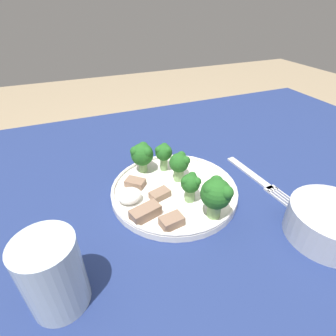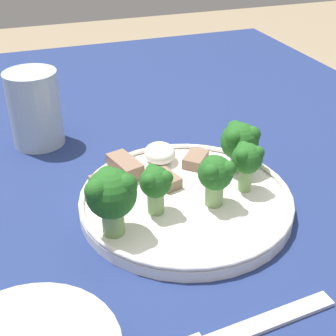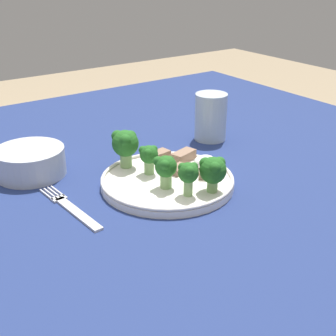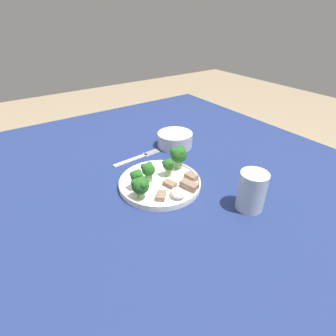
% 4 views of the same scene
% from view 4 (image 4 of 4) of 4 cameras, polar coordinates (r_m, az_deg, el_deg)
% --- Properties ---
extents(ground_plane, '(8.00, 8.00, 0.00)m').
position_cam_4_polar(ground_plane, '(1.38, 2.37, -28.74)').
color(ground_plane, '#9E896B').
extents(table, '(1.33, 1.07, 0.77)m').
position_cam_4_polar(table, '(0.86, 3.35, -5.86)').
color(table, navy).
rests_on(table, ground_plane).
extents(dinner_plate, '(0.23, 0.23, 0.02)m').
position_cam_4_polar(dinner_plate, '(0.74, -1.80, -3.19)').
color(dinner_plate, white).
rests_on(dinner_plate, table).
extents(fork, '(0.03, 0.17, 0.00)m').
position_cam_4_polar(fork, '(0.88, -6.80, 2.18)').
color(fork, silver).
rests_on(fork, table).
extents(cream_bowl, '(0.13, 0.13, 0.05)m').
position_cam_4_polar(cream_bowl, '(0.95, 1.52, 6.16)').
color(cream_bowl, '#B7BCC6').
rests_on(cream_bowl, table).
extents(drinking_glass, '(0.07, 0.07, 0.10)m').
position_cam_4_polar(drinking_glass, '(0.68, 17.68, -5.15)').
color(drinking_glass, '#B2C1CC').
rests_on(drinking_glass, table).
extents(broccoli_floret_near_rim_left, '(0.03, 0.03, 0.05)m').
position_cam_4_polar(broccoli_floret_near_rim_left, '(0.75, 0.11, 0.56)').
color(broccoli_floret_near_rim_left, '#7FA866').
rests_on(broccoli_floret_near_rim_left, dinner_plate).
extents(broccoli_floret_center_left, '(0.03, 0.03, 0.06)m').
position_cam_4_polar(broccoli_floret_center_left, '(0.70, -6.81, -1.89)').
color(broccoli_floret_center_left, '#7FA866').
rests_on(broccoli_floret_center_left, dinner_plate).
extents(broccoli_floret_back_left, '(0.05, 0.04, 0.06)m').
position_cam_4_polar(broccoli_floret_back_left, '(0.66, -6.01, -3.84)').
color(broccoli_floret_back_left, '#7FA866').
rests_on(broccoli_floret_back_left, dinner_plate).
extents(broccoli_floret_front_left, '(0.04, 0.04, 0.06)m').
position_cam_4_polar(broccoli_floret_front_left, '(0.73, -4.44, -0.35)').
color(broccoli_floret_front_left, '#7FA866').
rests_on(broccoli_floret_front_left, dinner_plate).
extents(broccoli_floret_center_back, '(0.05, 0.05, 0.07)m').
position_cam_4_polar(broccoli_floret_center_back, '(0.78, 2.33, 2.89)').
color(broccoli_floret_center_back, '#7FA866').
rests_on(broccoli_floret_center_back, dinner_plate).
extents(meat_slice_front_slice, '(0.04, 0.03, 0.01)m').
position_cam_4_polar(meat_slice_front_slice, '(0.72, 0.38, -3.50)').
color(meat_slice_front_slice, '#846651').
rests_on(meat_slice_front_slice, dinner_plate).
extents(meat_slice_middle_slice, '(0.04, 0.04, 0.01)m').
position_cam_4_polar(meat_slice_middle_slice, '(0.68, -1.56, -6.06)').
color(meat_slice_middle_slice, '#846651').
rests_on(meat_slice_middle_slice, dinner_plate).
extents(meat_slice_rear_slice, '(0.04, 0.03, 0.02)m').
position_cam_4_polar(meat_slice_rear_slice, '(0.75, 5.06, -1.91)').
color(meat_slice_rear_slice, '#846651').
rests_on(meat_slice_rear_slice, dinner_plate).
extents(meat_slice_edge_slice, '(0.05, 0.04, 0.02)m').
position_cam_4_polar(meat_slice_edge_slice, '(0.71, 4.64, -3.81)').
color(meat_slice_edge_slice, '#846651').
rests_on(meat_slice_edge_slice, dinner_plate).
extents(sauce_dollop, '(0.04, 0.04, 0.02)m').
position_cam_4_polar(sauce_dollop, '(0.68, 2.16, -5.50)').
color(sauce_dollop, white).
rests_on(sauce_dollop, dinner_plate).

